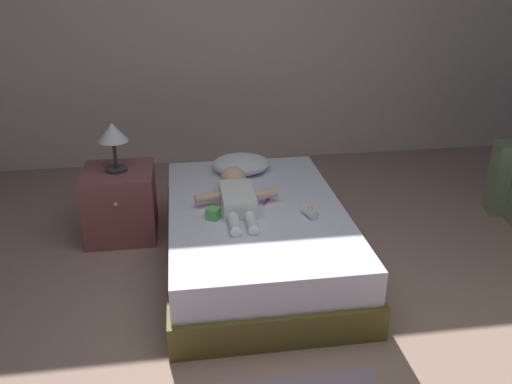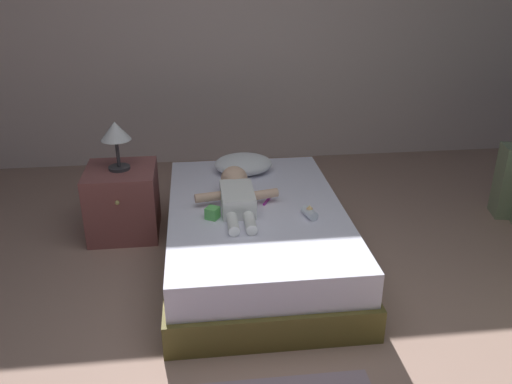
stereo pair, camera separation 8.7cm
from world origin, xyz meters
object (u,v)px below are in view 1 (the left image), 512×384
(bed, at_px, (256,235))
(baby_bottle, at_px, (310,212))
(nightstand, at_px, (121,203))
(lamp, at_px, (113,135))
(pillow, at_px, (241,164))
(toothbrush, at_px, (268,199))
(baby, at_px, (236,194))
(toy_block, at_px, (213,214))

(bed, xyz_separation_m, baby_bottle, (0.30, -0.18, 0.23))
(nightstand, relative_size, lamp, 1.51)
(pillow, height_order, nightstand, pillow)
(toothbrush, relative_size, baby_bottle, 1.21)
(pillow, bearing_deg, baby, -99.91)
(toothbrush, height_order, nightstand, nightstand)
(lamp, height_order, baby_bottle, lamp)
(nightstand, bearing_deg, lamp, 90.00)
(toy_block, bearing_deg, baby, 48.37)
(baby, distance_m, baby_bottle, 0.47)
(toy_block, height_order, baby_bottle, baby_bottle)
(baby_bottle, bearing_deg, lamp, 149.57)
(nightstand, bearing_deg, pillow, 4.03)
(nightstand, relative_size, toy_block, 5.22)
(lamp, height_order, toy_block, lamp)
(bed, distance_m, toothbrush, 0.24)
(bed, height_order, baby, baby)
(baby, relative_size, baby_bottle, 5.55)
(toothbrush, distance_m, baby_bottle, 0.34)
(lamp, distance_m, toy_block, 0.93)
(bed, bearing_deg, baby, 155.31)
(baby, distance_m, toy_block, 0.24)
(pillow, bearing_deg, baby_bottle, -66.80)
(pillow, xyz_separation_m, baby, (-0.09, -0.52, 0.00))
(baby, xyz_separation_m, lamp, (-0.76, 0.46, 0.27))
(baby_bottle, bearing_deg, toy_block, 174.61)
(bed, xyz_separation_m, nightstand, (-0.88, 0.51, 0.05))
(bed, height_order, nightstand, nightstand)
(nightstand, xyz_separation_m, baby_bottle, (1.18, -0.69, 0.18))
(toothbrush, bearing_deg, pillow, 103.19)
(nightstand, bearing_deg, toy_block, -46.47)
(pillow, relative_size, toothbrush, 2.68)
(lamp, bearing_deg, bed, -30.20)
(bed, relative_size, pillow, 4.25)
(bed, relative_size, lamp, 5.18)
(bed, relative_size, toy_block, 17.98)
(toothbrush, bearing_deg, nightstand, 156.36)
(bed, relative_size, baby_bottle, 13.77)
(nightstand, distance_m, lamp, 0.49)
(bed, bearing_deg, pillow, 92.43)
(bed, xyz_separation_m, baby, (-0.11, 0.05, 0.27))
(pillow, distance_m, nightstand, 0.88)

